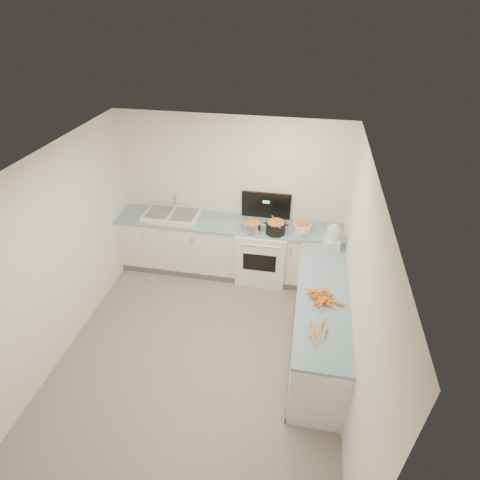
% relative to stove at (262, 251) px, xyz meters
% --- Properties ---
extents(floor, '(3.50, 4.00, 0.00)m').
position_rel_stove_xyz_m(floor, '(-0.55, -1.69, -0.47)').
color(floor, gray).
rests_on(floor, ground).
extents(ceiling, '(3.50, 4.00, 0.00)m').
position_rel_stove_xyz_m(ceiling, '(-0.55, -1.69, 2.03)').
color(ceiling, white).
rests_on(ceiling, ground).
extents(wall_back, '(3.50, 0.00, 2.50)m').
position_rel_stove_xyz_m(wall_back, '(-0.55, 0.31, 0.78)').
color(wall_back, white).
rests_on(wall_back, ground).
extents(wall_front, '(3.50, 0.00, 2.50)m').
position_rel_stove_xyz_m(wall_front, '(-0.55, -3.69, 0.78)').
color(wall_front, white).
rests_on(wall_front, ground).
extents(wall_left, '(0.00, 4.00, 2.50)m').
position_rel_stove_xyz_m(wall_left, '(-2.30, -1.69, 0.78)').
color(wall_left, white).
rests_on(wall_left, ground).
extents(wall_right, '(0.00, 4.00, 2.50)m').
position_rel_stove_xyz_m(wall_right, '(1.20, -1.69, 0.78)').
color(wall_right, white).
rests_on(wall_right, ground).
extents(counter_back, '(3.50, 0.62, 0.94)m').
position_rel_stove_xyz_m(counter_back, '(-0.55, 0.01, -0.00)').
color(counter_back, white).
rests_on(counter_back, ground).
extents(counter_right, '(0.62, 2.20, 0.94)m').
position_rel_stove_xyz_m(counter_right, '(0.90, -1.39, -0.00)').
color(counter_right, white).
rests_on(counter_right, ground).
extents(stove, '(0.76, 0.65, 1.36)m').
position_rel_stove_xyz_m(stove, '(0.00, 0.00, 0.00)').
color(stove, white).
rests_on(stove, ground).
extents(sink, '(0.86, 0.52, 0.31)m').
position_rel_stove_xyz_m(sink, '(-1.45, 0.02, 0.50)').
color(sink, white).
rests_on(sink, counter_back).
extents(steel_pot, '(0.27, 0.27, 0.19)m').
position_rel_stove_xyz_m(steel_pot, '(-0.14, -0.18, 0.54)').
color(steel_pot, silver).
rests_on(steel_pot, stove).
extents(black_pot, '(0.30, 0.30, 0.20)m').
position_rel_stove_xyz_m(black_pot, '(0.20, -0.14, 0.55)').
color(black_pot, black).
rests_on(black_pot, stove).
extents(wooden_spoon, '(0.17, 0.34, 0.02)m').
position_rel_stove_xyz_m(wooden_spoon, '(0.20, -0.14, 0.66)').
color(wooden_spoon, '#AD7A47').
rests_on(wooden_spoon, black_pot).
extents(mixing_bowl, '(0.34, 0.34, 0.12)m').
position_rel_stove_xyz_m(mixing_bowl, '(0.58, -0.01, 0.53)').
color(mixing_bowl, white).
rests_on(mixing_bowl, counter_back).
extents(extract_bottle, '(0.04, 0.04, 0.11)m').
position_rel_stove_xyz_m(extract_bottle, '(0.54, -0.11, 0.52)').
color(extract_bottle, '#593319').
rests_on(extract_bottle, counter_back).
extents(spice_jar, '(0.05, 0.05, 0.09)m').
position_rel_stove_xyz_m(spice_jar, '(0.60, -0.22, 0.51)').
color(spice_jar, '#E5B266').
rests_on(spice_jar, counter_back).
extents(food_processor, '(0.23, 0.26, 0.37)m').
position_rel_stove_xyz_m(food_processor, '(0.99, -0.40, 0.62)').
color(food_processor, white).
rests_on(food_processor, counter_right).
extents(carrot_pile, '(0.47, 0.42, 0.08)m').
position_rel_stove_xyz_m(carrot_pile, '(0.88, -1.47, 0.50)').
color(carrot_pile, orange).
rests_on(carrot_pile, counter_right).
extents(peeled_carrots, '(0.20, 0.43, 0.04)m').
position_rel_stove_xyz_m(peeled_carrots, '(0.84, -2.01, 0.49)').
color(peeled_carrots, orange).
rests_on(peeled_carrots, counter_right).
extents(peelings, '(0.21, 0.26, 0.01)m').
position_rel_stove_xyz_m(peelings, '(-1.66, -0.00, 0.54)').
color(peelings, tan).
rests_on(peelings, sink).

